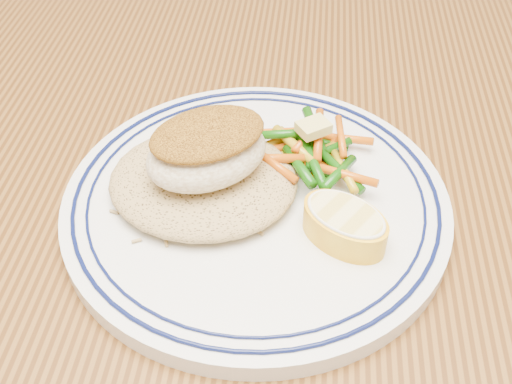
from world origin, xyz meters
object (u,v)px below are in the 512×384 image
object	(u,v)px
dining_table	(313,263)
lemon_wedge	(345,224)
rice_pilaf	(203,178)
plate	(256,202)
fish_fillet	(207,149)
vegetable_pile	(308,151)

from	to	relation	value
dining_table	lemon_wedge	size ratio (longest dim) A/B	18.46
rice_pilaf	plate	bearing A→B (deg)	-3.99
dining_table	rice_pilaf	xyz separation A→B (m)	(-0.09, -0.03, 0.13)
dining_table	plate	world-z (taller)	plate
fish_fillet	lemon_wedge	size ratio (longest dim) A/B	1.35
dining_table	fish_fillet	distance (m)	0.18
rice_pilaf	vegetable_pile	distance (m)	0.08
dining_table	fish_fillet	xyz separation A→B (m)	(-0.08, -0.03, 0.15)
rice_pilaf	dining_table	bearing A→B (deg)	20.59
plate	vegetable_pile	xyz separation A→B (m)	(0.04, 0.04, 0.02)
rice_pilaf	vegetable_pile	bearing A→B (deg)	26.28
rice_pilaf	lemon_wedge	distance (m)	0.11
rice_pilaf	vegetable_pile	xyz separation A→B (m)	(0.08, 0.04, 0.00)
dining_table	lemon_wedge	world-z (taller)	lemon_wedge
dining_table	vegetable_pile	distance (m)	0.13
dining_table	vegetable_pile	bearing A→B (deg)	158.97
plate	fish_fillet	xyz separation A→B (m)	(-0.03, 0.00, 0.05)
plate	vegetable_pile	distance (m)	0.06
lemon_wedge	dining_table	bearing A→B (deg)	103.11
plate	rice_pilaf	size ratio (longest dim) A/B	2.05
plate	vegetable_pile	size ratio (longest dim) A/B	2.66
plate	rice_pilaf	xyz separation A→B (m)	(-0.04, 0.00, 0.02)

